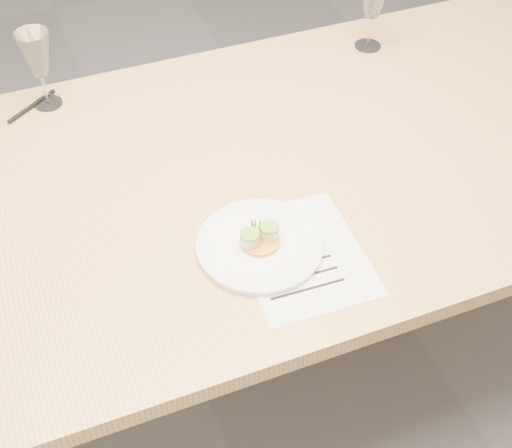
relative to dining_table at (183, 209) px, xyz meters
name	(u,v)px	position (x,y,z in m)	size (l,w,h in m)	color
ground	(200,376)	(0.00, 0.00, -0.68)	(7.00, 7.00, 0.00)	slate
dining_table	(183,209)	(0.00, 0.00, 0.00)	(2.40, 1.00, 0.75)	tan
dinner_plate	(260,244)	(0.09, -0.23, 0.08)	(0.26, 0.26, 0.07)	white
recipe_sheet	(301,255)	(0.16, -0.28, 0.07)	(0.25, 0.31, 0.00)	white
ballpoint_pen	(32,106)	(-0.25, 0.41, 0.07)	(0.13, 0.10, 0.01)	black
wine_glass_1	(36,55)	(-0.21, 0.41, 0.21)	(0.08, 0.08, 0.20)	white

